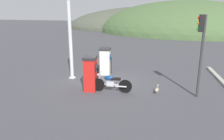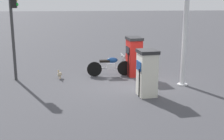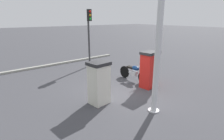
{
  "view_description": "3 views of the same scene",
  "coord_description": "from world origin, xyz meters",
  "views": [
    {
      "loc": [
        3.01,
        -11.19,
        3.93
      ],
      "look_at": [
        0.32,
        0.22,
        0.63
      ],
      "focal_mm": 35.05,
      "sensor_mm": 36.0,
      "label": 1
    },
    {
      "loc": [
        1.81,
        11.63,
        3.46
      ],
      "look_at": [
        0.75,
        0.3,
        0.69
      ],
      "focal_mm": 49.13,
      "sensor_mm": 36.0,
      "label": 2
    },
    {
      "loc": [
        -5.8,
        4.91,
        3.22
      ],
      "look_at": [
        1.07,
        -0.32,
        0.69
      ],
      "focal_mm": 29.11,
      "sensor_mm": 36.0,
      "label": 3
    }
  ],
  "objects": [
    {
      "name": "roadside_traffic_light",
      "position": [
        4.6,
        -1.16,
        2.53
      ],
      "size": [
        0.38,
        0.25,
        3.69
      ],
      "color": "#38383A",
      "rests_on": "ground"
    },
    {
      "name": "fuel_pump_near",
      "position": [
        -0.38,
        -1.4,
        0.87
      ],
      "size": [
        0.71,
        0.92,
        1.71
      ],
      "color": "red",
      "rests_on": "ground"
    },
    {
      "name": "motorcycle_near_pump",
      "position": [
        0.65,
        -1.44,
        0.49
      ],
      "size": [
        2.0,
        0.56,
        0.96
      ],
      "color": "black",
      "rests_on": "ground"
    },
    {
      "name": "ground_plane",
      "position": [
        0.0,
        0.0,
        0.0
      ],
      "size": [
        120.0,
        120.0,
        0.0
      ],
      "primitive_type": "plane",
      "color": "#424247"
    },
    {
      "name": "canopy_support_pole",
      "position": [
        -2.08,
        0.21,
        2.1
      ],
      "size": [
        0.4,
        0.4,
        4.36
      ],
      "color": "silver",
      "rests_on": "ground"
    },
    {
      "name": "wandering_duck",
      "position": [
        2.86,
        -1.18,
        0.2
      ],
      "size": [
        0.24,
        0.42,
        0.42
      ],
      "color": "tan",
      "rests_on": "ground"
    },
    {
      "name": "fuel_pump_far",
      "position": [
        -0.38,
        1.4,
        0.84
      ],
      "size": [
        0.74,
        0.82,
        1.65
      ],
      "color": "silver",
      "rests_on": "ground"
    }
  ]
}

